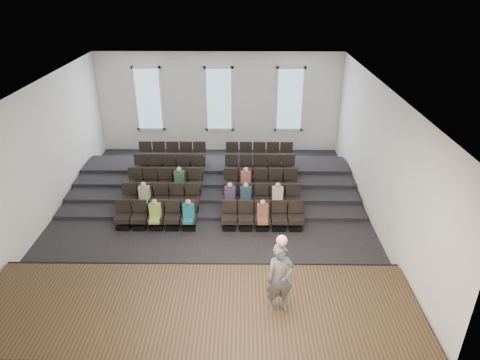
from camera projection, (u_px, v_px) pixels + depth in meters
The scene contains 14 objects.
ground at pixel (211, 220), 16.11m from camera, with size 14.00×14.00×0.00m, color black.
ceiling at pixel (206, 88), 13.89m from camera, with size 12.00×14.00×0.02m, color white.
wall_back at pixel (219, 103), 21.29m from camera, with size 12.00×0.04×5.00m, color white.
wall_front at pixel (182, 297), 8.71m from camera, with size 12.00×0.04×5.00m, color white.
wall_left at pixel (38, 158), 15.06m from camera, with size 0.04×14.00×5.00m, color white.
wall_right at pixel (380, 160), 14.94m from camera, with size 0.04×14.00×5.00m, color white.
stage at pixel (196, 312), 11.43m from camera, with size 11.80×3.60×0.50m, color #4D3621.
stage_lip at pixel (202, 270), 13.02m from camera, with size 11.80×0.06×0.52m, color black.
risers at pixel (216, 178), 18.87m from camera, with size 11.80×4.80×0.60m.
seating_rows at pixel (213, 185), 17.19m from camera, with size 6.80×4.70×1.67m.
windows at pixel (219, 99), 21.14m from camera, with size 8.44×0.10×3.24m.
audience at pixel (214, 197), 16.05m from camera, with size 5.45×2.64×1.10m.
speaker at pixel (280, 278), 10.79m from camera, with size 0.71×0.47×1.96m, color #575552.
mic_stand at pixel (283, 280), 11.56m from camera, with size 0.25×0.25×1.51m.
Camera 1 is at (1.26, -13.76, 8.50)m, focal length 32.00 mm.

